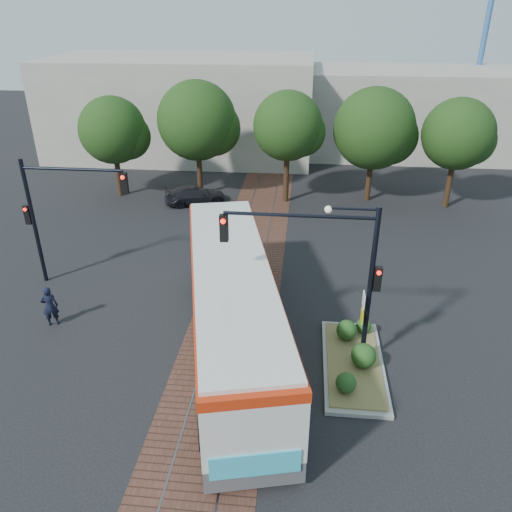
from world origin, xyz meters
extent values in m
plane|color=black|center=(0.00, 0.00, 0.00)|extent=(120.00, 120.00, 0.00)
cube|color=#553227|center=(0.00, 4.00, 0.01)|extent=(3.60, 40.00, 0.01)
cube|color=slate|center=(-0.75, 4.00, 0.01)|extent=(0.06, 40.00, 0.01)
cube|color=slate|center=(0.75, 4.00, 0.01)|extent=(0.06, 40.00, 0.01)
cylinder|color=#382314|center=(-10.00, 16.00, 1.43)|extent=(0.36, 0.36, 2.86)
sphere|color=#1A3511|center=(-10.00, 16.00, 4.51)|extent=(4.40, 4.40, 4.40)
cylinder|color=#382314|center=(-4.50, 16.80, 1.56)|extent=(0.36, 0.36, 3.12)
sphere|color=#1A3511|center=(-4.50, 16.80, 5.07)|extent=(5.20, 5.20, 5.20)
cylinder|color=#382314|center=(1.50, 16.00, 1.69)|extent=(0.36, 0.36, 3.39)
sphere|color=#1A3511|center=(1.50, 16.00, 5.04)|extent=(4.40, 4.40, 4.40)
cylinder|color=#382314|center=(7.00, 16.80, 1.43)|extent=(0.36, 0.36, 2.86)
sphere|color=#1A3511|center=(7.00, 16.80, 4.81)|extent=(5.20, 5.20, 5.20)
cylinder|color=#382314|center=(12.00, 16.00, 1.56)|extent=(0.36, 0.36, 3.12)
sphere|color=#1A3511|center=(12.00, 16.00, 4.77)|extent=(4.40, 4.40, 4.40)
cube|color=#ADA899|center=(-8.00, 28.00, 4.00)|extent=(22.00, 12.00, 8.00)
cube|color=#ADA899|center=(12.00, 30.00, 3.50)|extent=(18.00, 10.00, 7.00)
cylinder|color=#3F72B2|center=(18.00, 34.00, 9.00)|extent=(0.50, 0.50, 18.00)
cube|color=#4D4D50|center=(0.23, -0.25, 0.61)|extent=(5.73, 13.56, 0.77)
cube|color=silver|center=(0.23, -0.25, 2.05)|extent=(5.75, 13.57, 2.10)
cube|color=black|center=(0.15, 0.07, 2.38)|extent=(5.51, 12.29, 1.00)
cube|color=red|center=(0.23, -0.25, 3.27)|extent=(5.79, 13.58, 0.33)
cube|color=silver|center=(0.23, -0.25, 3.49)|extent=(5.56, 13.12, 0.15)
cube|color=black|center=(1.71, -6.56, 2.49)|extent=(1.75, 0.53, 1.00)
cube|color=#32AECA|center=(1.75, -6.74, 1.16)|extent=(2.39, 0.62, 0.77)
cube|color=orange|center=(1.88, -1.00, 1.38)|extent=(1.20, 4.86, 1.22)
cylinder|color=black|center=(0.08, -5.18, 0.55)|extent=(0.63, 1.17, 1.11)
cylinder|color=black|center=(2.56, -4.60, 0.55)|extent=(0.63, 1.17, 1.11)
cylinder|color=black|center=(-1.97, 3.55, 0.55)|extent=(0.63, 1.17, 1.11)
cylinder|color=black|center=(0.51, 4.13, 0.55)|extent=(0.63, 1.17, 1.11)
cube|color=gray|center=(4.80, -1.00, 0.07)|extent=(2.20, 5.20, 0.15)
cube|color=olive|center=(4.80, -1.00, 0.19)|extent=(1.90, 4.80, 0.08)
sphere|color=#1E4719|center=(4.40, -2.60, 0.58)|extent=(0.70, 0.70, 0.70)
sphere|color=#1E4719|center=(5.10, -1.20, 0.68)|extent=(0.90, 0.90, 0.90)
sphere|color=#1E4719|center=(4.60, 0.40, 0.63)|extent=(0.80, 0.80, 0.80)
sphere|color=#1E4719|center=(5.30, 0.90, 0.53)|extent=(0.60, 0.60, 0.60)
cylinder|color=black|center=(5.10, -0.80, 3.21)|extent=(0.18, 0.18, 6.00)
cylinder|color=black|center=(2.60, -0.80, 5.81)|extent=(5.00, 0.12, 0.12)
cube|color=black|center=(0.10, -0.80, 5.26)|extent=(0.28, 0.22, 0.95)
sphere|color=#FF190C|center=(0.10, -0.94, 5.56)|extent=(0.18, 0.18, 0.18)
cube|color=black|center=(5.32, -0.80, 3.61)|extent=(0.26, 0.20, 0.90)
sphere|color=#FF190C|center=(5.32, -0.93, 3.92)|extent=(0.16, 0.16, 0.16)
cube|color=white|center=(4.92, -0.92, 2.81)|extent=(0.04, 0.45, 0.55)
cube|color=yellow|center=(4.92, -0.92, 2.17)|extent=(0.04, 0.45, 0.45)
cylinder|color=black|center=(4.30, -0.80, 6.12)|extent=(1.60, 0.08, 0.08)
sphere|color=silver|center=(3.50, -0.80, 6.06)|extent=(0.24, 0.24, 0.24)
cylinder|color=black|center=(-9.50, 4.00, 3.00)|extent=(0.18, 0.18, 6.00)
cylinder|color=black|center=(-7.25, 4.00, 5.60)|extent=(4.50, 0.12, 0.12)
cube|color=black|center=(-5.00, 4.00, 5.05)|extent=(0.28, 0.22, 0.95)
sphere|color=#FF190C|center=(-5.00, 3.86, 5.35)|extent=(0.18, 0.18, 0.18)
cube|color=black|center=(-9.72, 4.00, 3.40)|extent=(0.26, 0.20, 0.90)
sphere|color=#FF190C|center=(-9.72, 3.87, 3.70)|extent=(0.16, 0.16, 0.16)
imported|color=black|center=(-7.44, 0.48, 0.89)|extent=(0.76, 0.65, 1.78)
imported|color=black|center=(-4.50, 14.95, 0.58)|extent=(4.31, 3.06, 1.16)
camera|label=1|loc=(2.69, -15.85, 11.94)|focal=35.00mm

